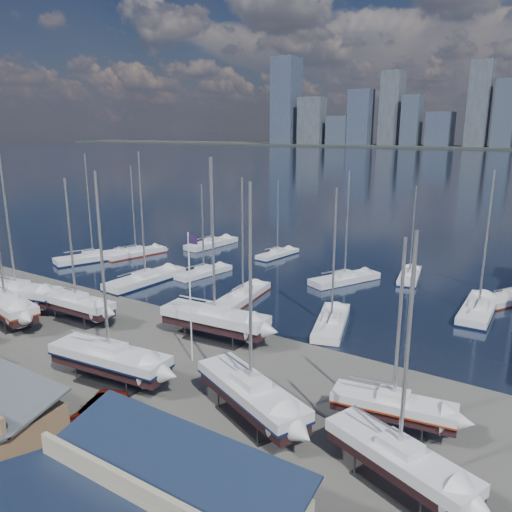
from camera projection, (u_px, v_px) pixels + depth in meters
The scene contains 23 objects.
ground at pixel (144, 354), 44.13m from camera, with size 1400.00×1400.00×0.00m, color #605E59.
sailboat_cradle_0 at pixel (16, 292), 54.43m from camera, with size 10.90×5.11×16.92m.
sailboat_cradle_1 at pixel (6, 305), 50.61m from camera, with size 10.53×4.80×16.41m.
sailboat_cradle_2 at pixel (76, 303), 51.16m from camera, with size 9.07×2.77×14.80m.
sailboat_cradle_3 at pixel (110, 358), 38.65m from camera, with size 10.49×3.95×16.52m.
sailboat_cradle_4 at pixel (215, 319), 46.71m from camera, with size 10.73×3.85×17.07m.
sailboat_cradle_5 at pixel (251, 393), 33.56m from camera, with size 10.37×6.58×16.26m.
sailboat_cradle_6 at pixel (393, 406), 32.33m from camera, with size 8.21×3.37×13.11m.
sailboat_cradle_7 at pixel (399, 458), 27.04m from camera, with size 9.18×5.47×14.60m.
sailboat_moored_0 at pixel (93, 259), 75.58m from camera, with size 6.98×11.60×16.77m.
sailboat_moored_1 at pixel (136, 254), 78.68m from camera, with size 5.01×10.22×14.72m.
sailboat_moored_2 at pixel (212, 245), 85.04m from camera, with size 3.94×10.66×15.74m.
sailboat_moored_3 at pixel (146, 281), 64.66m from camera, with size 3.85×11.88×17.54m.
sailboat_moored_4 at pixel (204, 273), 68.12m from camera, with size 3.74×8.87×12.98m.
sailboat_moored_5 at pixel (278, 255), 78.25m from camera, with size 3.47×8.57×12.45m.
sailboat_moored_6 at pixel (243, 297), 58.45m from camera, with size 4.11×10.22×14.85m.
sailboat_moored_7 at pixel (345, 280), 64.87m from camera, with size 6.85×10.25×15.13m.
sailboat_moored_8 at pixel (409, 277), 66.53m from camera, with size 4.03×8.97×12.95m.
sailboat_moored_9 at pixel (331, 324), 50.20m from camera, with size 5.46×10.09×14.67m.
sailboat_moored_10 at pixel (478, 311), 53.90m from camera, with size 3.30×10.84×16.09m.
car_c at pixel (97, 411), 33.87m from camera, with size 2.39×5.19×1.44m, color gray.
car_d at pixel (169, 466), 28.49m from camera, with size 1.81×4.45×1.29m, color gray.
flagpole at pixel (191, 289), 41.36m from camera, with size 1.00×0.12×11.27m.
Camera 1 is at (30.53, -38.63, 19.26)m, focal length 35.00 mm.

